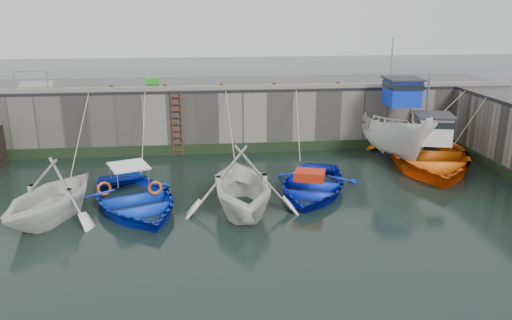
{
  "coord_description": "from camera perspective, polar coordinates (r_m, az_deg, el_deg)",
  "views": [
    {
      "loc": [
        -0.67,
        -13.95,
        7.0
      ],
      "look_at": [
        1.32,
        4.78,
        1.2
      ],
      "focal_mm": 35.0,
      "sensor_mm": 36.0,
      "label": 1
    }
  ],
  "objects": [
    {
      "name": "boat_near_blue",
      "position": [
        18.78,
        -13.68,
        -5.28
      ],
      "size": [
        5.81,
        6.72,
        1.17
      ],
      "primitive_type": "imported",
      "rotation": [
        0.0,
        0.0,
        0.37
      ],
      "color": "#0E34D4",
      "rests_on": "ground"
    },
    {
      "name": "road_back",
      "position": [
        26.75,
        -4.61,
        8.63
      ],
      "size": [
        30.0,
        5.0,
        0.16
      ],
      "primitive_type": "cube",
      "color": "black",
      "rests_on": "quay_back"
    },
    {
      "name": "railing",
      "position": [
        26.71,
        -23.84,
        7.84
      ],
      "size": [
        1.6,
        1.05,
        1.0
      ],
      "color": "#A5A8AD",
      "rests_on": "road_back"
    },
    {
      "name": "boat_near_blacktrim_rope",
      "position": [
        22.66,
        -2.64,
        -0.9
      ],
      "size": [
        0.04,
        5.52,
        3.1
      ],
      "primitive_type": null,
      "color": "tan",
      "rests_on": "ground"
    },
    {
      "name": "algae_back",
      "position": [
        24.85,
        -4.29,
        1.3
      ],
      "size": [
        30.0,
        0.08,
        0.5
      ],
      "primitive_type": "cube",
      "color": "black",
      "rests_on": "ground"
    },
    {
      "name": "ladder",
      "position": [
        24.5,
        -9.04,
        4.15
      ],
      "size": [
        0.51,
        0.08,
        3.2
      ],
      "color": "#3F1E0F",
      "rests_on": "ground"
    },
    {
      "name": "bollard_c",
      "position": [
        24.5,
        -4.0,
        8.38
      ],
      "size": [
        0.18,
        0.18,
        0.28
      ],
      "primitive_type": "cylinder",
      "color": "#3F1E0F",
      "rests_on": "road_back"
    },
    {
      "name": "boat_far_orange",
      "position": [
        24.23,
        19.0,
        0.62
      ],
      "size": [
        7.06,
        8.65,
        4.57
      ],
      "rotation": [
        0.0,
        0.0,
        -0.24
      ],
      "color": "#FF660D",
      "rests_on": "ground"
    },
    {
      "name": "fish_crate",
      "position": [
        26.81,
        -11.75,
        8.85
      ],
      "size": [
        0.7,
        0.51,
        0.3
      ],
      "primitive_type": "cube",
      "rotation": [
        0.0,
        0.0,
        0.1
      ],
      "color": "green",
      "rests_on": "road_back"
    },
    {
      "name": "bollard_a",
      "position": [
        24.86,
        -16.18,
        7.88
      ],
      "size": [
        0.18,
        0.18,
        0.28
      ],
      "primitive_type": "cylinder",
      "color": "#3F1E0F",
      "rests_on": "road_back"
    },
    {
      "name": "boat_near_navy_rope",
      "position": [
        23.74,
        4.28,
        -0.09
      ],
      "size": [
        0.04,
        4.2,
        3.1
      ],
      "primitive_type": null,
      "color": "tan",
      "rests_on": "ground"
    },
    {
      "name": "boat_near_blacktrim",
      "position": [
        18.04,
        -1.67,
        -5.73
      ],
      "size": [
        4.5,
        5.17,
        2.65
      ],
      "primitive_type": "imported",
      "rotation": [
        0.0,
        0.0,
        0.03
      ],
      "color": "silver",
      "rests_on": "ground"
    },
    {
      "name": "bollard_e",
      "position": [
        25.37,
        9.35,
        8.5
      ],
      "size": [
        0.18,
        0.18,
        0.28
      ],
      "primitive_type": "cylinder",
      "color": "#3F1E0F",
      "rests_on": "road_back"
    },
    {
      "name": "boat_near_white_rope",
      "position": [
        23.21,
        -18.96,
        -1.4
      ],
      "size": [
        0.04,
        5.57,
        3.1
      ],
      "primitive_type": null,
      "color": "tan",
      "rests_on": "ground"
    },
    {
      "name": "boat_near_white",
      "position": [
        18.71,
        -22.16,
        -6.2
      ],
      "size": [
        5.3,
        5.66,
        2.4
      ],
      "primitive_type": "imported",
      "rotation": [
        0.0,
        0.0,
        -0.37
      ],
      "color": "silver",
      "rests_on": "ground"
    },
    {
      "name": "boat_near_navy",
      "position": [
        19.89,
        6.39,
        -3.6
      ],
      "size": [
        5.22,
        6.1,
        1.07
      ],
      "primitive_type": "imported",
      "rotation": [
        0.0,
        0.0,
        -0.35
      ],
      "color": "#0D22D1",
      "rests_on": "ground"
    },
    {
      "name": "quay_back",
      "position": [
        27.02,
        -4.53,
        5.31
      ],
      "size": [
        30.0,
        5.0,
        3.0
      ],
      "primitive_type": "cube",
      "color": "slate",
      "rests_on": "ground"
    },
    {
      "name": "bollard_b",
      "position": [
        24.55,
        -10.37,
        8.17
      ],
      "size": [
        0.18,
        0.18,
        0.28
      ],
      "primitive_type": "cylinder",
      "color": "#3F1E0F",
      "rests_on": "road_back"
    },
    {
      "name": "ground",
      "position": [
        15.62,
        -3.01,
        -9.53
      ],
      "size": [
        120.0,
        120.0,
        0.0
      ],
      "primitive_type": "plane",
      "color": "black",
      "rests_on": "ground"
    },
    {
      "name": "kerb_back",
      "position": [
        24.4,
        -4.46,
        8.24
      ],
      "size": [
        30.0,
        0.3,
        0.2
      ],
      "primitive_type": "cube",
      "color": "slate",
      "rests_on": "road_back"
    },
    {
      "name": "boat_far_white",
      "position": [
        25.39,
        15.55,
        3.32
      ],
      "size": [
        3.12,
        7.65,
        5.91
      ],
      "rotation": [
        0.0,
        0.0,
        -0.04
      ],
      "color": "white",
      "rests_on": "ground"
    },
    {
      "name": "bollard_d",
      "position": [
        24.72,
        2.1,
        8.49
      ],
      "size": [
        0.18,
        0.18,
        0.28
      ],
      "primitive_type": "cylinder",
      "color": "#3F1E0F",
      "rests_on": "road_back"
    },
    {
      "name": "boat_near_blue_rope",
      "position": [
        23.08,
        -12.28,
        -0.95
      ],
      "size": [
        0.04,
        4.95,
        3.1
      ],
      "primitive_type": null,
      "color": "tan",
      "rests_on": "ground"
    }
  ]
}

